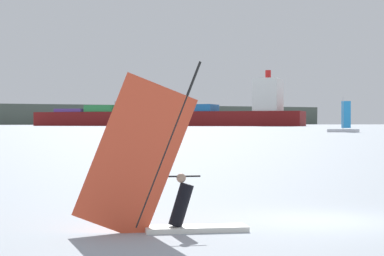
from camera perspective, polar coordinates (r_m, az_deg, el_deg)
ground_plane at (r=18.54m, az=10.68°, el=-7.38°), size 4000.00×4000.00×0.00m
windsurfer at (r=16.26m, az=-2.30°, el=-4.83°), size 4.05×0.77×4.14m
cargo_ship at (r=524.16m, az=-1.58°, el=1.13°), size 193.76×124.12×39.78m
distant_headland at (r=1105.12m, az=-10.91°, el=0.93°), size 1108.45×744.22×24.36m
small_sailboat at (r=188.50m, az=12.12°, el=-0.10°), size 8.63×5.19×9.25m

